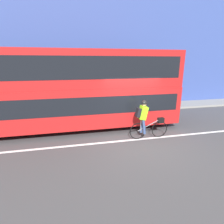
% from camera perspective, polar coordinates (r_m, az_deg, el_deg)
% --- Properties ---
extents(ground_plane, '(80.00, 80.00, 0.00)m').
position_cam_1_polar(ground_plane, '(7.47, 8.27, -8.98)').
color(ground_plane, '#424244').
extents(road_center_line, '(50.00, 0.14, 0.01)m').
position_cam_1_polar(road_center_line, '(7.49, 8.18, -8.85)').
color(road_center_line, silver).
rests_on(road_center_line, ground_plane).
extents(sidewalk_curb, '(60.00, 1.78, 0.13)m').
position_cam_1_polar(sidewalk_curb, '(12.00, -0.13, 1.17)').
color(sidewalk_curb, gray).
rests_on(sidewalk_curb, ground_plane).
extents(building_facade, '(60.00, 0.30, 8.00)m').
position_cam_1_polar(building_facade, '(12.65, -1.21, 19.89)').
color(building_facade, '#33478C').
rests_on(building_facade, ground_plane).
extents(bus, '(11.70, 2.57, 3.64)m').
position_cam_1_polar(bus, '(8.46, -19.30, 7.61)').
color(bus, black).
rests_on(bus, ground_plane).
extents(cyclist_on_bike, '(1.69, 0.32, 1.65)m').
position_cam_1_polar(cyclist_on_bike, '(7.34, 10.88, -2.10)').
color(cyclist_on_bike, black).
rests_on(cyclist_on_bike, ground_plane).
extents(trash_bin, '(0.52, 0.52, 0.92)m').
position_cam_1_polar(trash_bin, '(12.60, 11.62, 4.01)').
color(trash_bin, '#194C23').
rests_on(trash_bin, sidewalk_curb).
extents(street_sign_post, '(0.36, 0.09, 2.73)m').
position_cam_1_polar(street_sign_post, '(11.34, -13.32, 8.05)').
color(street_sign_post, '#59595B').
rests_on(street_sign_post, sidewalk_curb).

